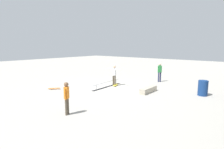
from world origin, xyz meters
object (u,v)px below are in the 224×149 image
object	(u,v)px
bystander_orange_shirt	(67,96)
loose_skateboard_orange	(54,88)
trash_bin	(203,88)
skater_main	(114,74)
skate_ledge	(148,90)
grind_rail	(107,85)
skateboard_main	(116,85)
bystander_green_shirt	(160,71)

from	to	relation	value
bystander_orange_shirt	loose_skateboard_orange	size ratio (longest dim) A/B	2.00
bystander_orange_shirt	loose_skateboard_orange	world-z (taller)	bystander_orange_shirt
trash_bin	skater_main	bearing A→B (deg)	-78.12
skate_ledge	grind_rail	bearing A→B (deg)	-80.79
loose_skateboard_orange	trash_bin	distance (m)	9.93
skateboard_main	bystander_orange_shirt	bearing A→B (deg)	-2.75
bystander_green_shirt	loose_skateboard_orange	xyz separation A→B (m)	(7.35, -4.55, -0.85)
skater_main	trash_bin	bearing A→B (deg)	8.90
bystander_green_shirt	loose_skateboard_orange	size ratio (longest dim) A/B	2.18
skateboard_main	bystander_orange_shirt	distance (m)	6.56
skater_main	skateboard_main	world-z (taller)	skater_main
skate_ledge	bystander_orange_shirt	distance (m)	6.06
grind_rail	skate_ledge	bearing A→B (deg)	95.17
skateboard_main	bystander_green_shirt	world-z (taller)	bystander_green_shirt
grind_rail	trash_bin	size ratio (longest dim) A/B	3.42
skater_main	bystander_orange_shirt	xyz separation A→B (m)	(6.13, 2.19, -0.08)
bystander_green_shirt	trash_bin	size ratio (longest dim) A/B	1.72
skate_ledge	bystander_orange_shirt	size ratio (longest dim) A/B	1.14
grind_rail	trash_bin	world-z (taller)	trash_bin
skateboard_main	trash_bin	size ratio (longest dim) A/B	0.86
bystander_green_shirt	loose_skateboard_orange	bearing A→B (deg)	-172.82
bystander_orange_shirt	loose_skateboard_orange	bearing A→B (deg)	-143.69
bystander_orange_shirt	bystander_green_shirt	xyz separation A→B (m)	(-9.82, -0.17, 0.08)
grind_rail	bystander_orange_shirt	distance (m)	5.95
skateboard_main	trash_bin	distance (m)	6.09
grind_rail	trash_bin	distance (m)	6.52
skate_ledge	trash_bin	size ratio (longest dim) A/B	1.80
skate_ledge	skateboard_main	world-z (taller)	skate_ledge
skateboard_main	loose_skateboard_orange	size ratio (longest dim) A/B	1.09
skateboard_main	loose_skateboard_orange	xyz separation A→B (m)	(3.71, -2.65, 0.00)
grind_rail	skater_main	bearing A→B (deg)	164.35
bystander_green_shirt	trash_bin	bearing A→B (deg)	-81.81
skater_main	loose_skateboard_orange	size ratio (longest dim) A/B	2.13
grind_rail	skateboard_main	world-z (taller)	grind_rail
skateboard_main	loose_skateboard_orange	world-z (taller)	same
skater_main	loose_skateboard_orange	distance (m)	4.54
skater_main	bystander_green_shirt	world-z (taller)	bystander_green_shirt
loose_skateboard_orange	trash_bin	world-z (taller)	trash_bin
grind_rail	skater_main	distance (m)	1.04
skater_main	skateboard_main	distance (m)	0.87
skateboard_main	loose_skateboard_orange	bearing A→B (deg)	-56.82
skateboard_main	grind_rail	bearing A→B (deg)	-40.63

